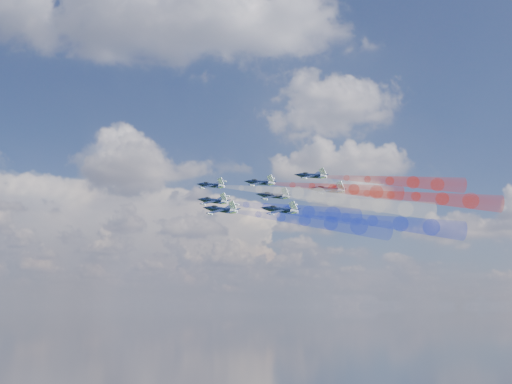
{
  "coord_description": "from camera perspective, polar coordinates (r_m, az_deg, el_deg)",
  "views": [
    {
      "loc": [
        -9.48,
        -146.13,
        138.01
      ],
      "look_at": [
        -8.96,
        22.68,
        171.1
      ],
      "focal_mm": 41.16,
      "sensor_mm": 36.0,
      "label": 1
    }
  ],
  "objects": [
    {
      "name": "trail_outer_right",
      "position": [
        169.55,
        12.85,
        1.09
      ],
      "size": [
        35.28,
        31.55,
        13.81
      ],
      "primitive_type": null,
      "rotation": [
        0.21,
        -0.37,
        0.79
      ],
      "color": "red"
    },
    {
      "name": "trail_center_third",
      "position": [
        153.09,
        9.56,
        -1.1
      ],
      "size": [
        35.28,
        31.55,
        13.81
      ],
      "primitive_type": null,
      "rotation": [
        0.21,
        -0.37,
        0.79
      ],
      "color": "silver"
    },
    {
      "name": "trail_lead",
      "position": [
        167.3,
        2.15,
        0.08
      ],
      "size": [
        35.28,
        31.55,
        13.81
      ],
      "primitive_type": null,
      "rotation": [
        0.21,
        -0.37,
        0.79
      ],
      "color": "silver"
    },
    {
      "name": "jet_outer_left",
      "position": [
        152.71,
        -3.42,
        -1.73
      ],
      "size": [
        16.85,
        16.45,
        9.46
      ],
      "primitive_type": null,
      "rotation": [
        0.21,
        -0.37,
        0.79
      ],
      "color": "black"
    },
    {
      "name": "jet_lead",
      "position": [
        185.45,
        -4.35,
        0.66
      ],
      "size": [
        16.85,
        16.45,
        9.46
      ],
      "primitive_type": null,
      "rotation": [
        0.21,
        -0.37,
        0.79
      ],
      "color": "black"
    },
    {
      "name": "jet_rear_left",
      "position": [
        152.37,
        2.38,
        -1.75
      ],
      "size": [
        16.85,
        16.45,
        9.46
      ],
      "primitive_type": null,
      "rotation": [
        0.21,
        -0.37,
        0.79
      ],
      "color": "black"
    },
    {
      "name": "jet_inner_right",
      "position": [
        184.21,
        0.41,
        0.94
      ],
      "size": [
        16.85,
        16.45,
        9.46
      ],
      "primitive_type": null,
      "rotation": [
        0.21,
        -0.37,
        0.79
      ],
      "color": "black"
    },
    {
      "name": "trail_rear_right",
      "position": [
        155.04,
        15.27,
        -0.47
      ],
      "size": [
        35.28,
        31.55,
        13.81
      ],
      "primitive_type": null,
      "rotation": [
        0.21,
        -0.37,
        0.79
      ],
      "color": "red"
    },
    {
      "name": "trail_inner_right",
      "position": [
        167.87,
        7.42,
        0.38
      ],
      "size": [
        35.28,
        31.55,
        13.81
      ],
      "primitive_type": null,
      "rotation": [
        0.21,
        -0.37,
        0.79
      ],
      "color": "red"
    },
    {
      "name": "trail_rear_left",
      "position": [
        137.23,
        11.23,
        -2.73
      ],
      "size": [
        35.28,
        31.55,
        13.81
      ],
      "primitive_type": null,
      "rotation": [
        0.21,
        -0.37,
        0.79
      ],
      "color": "#1A2FE2"
    },
    {
      "name": "jet_center_third",
      "position": [
        168.73,
        1.72,
        -0.36
      ],
      "size": [
        16.85,
        16.45,
        9.46
      ],
      "primitive_type": null,
      "rotation": [
        0.21,
        -0.37,
        0.79
      ],
      "color": "black"
    },
    {
      "name": "trail_outer_left",
      "position": [
        135.27,
        4.78,
        -2.75
      ],
      "size": [
        35.28,
        31.55,
        13.81
      ],
      "primitive_type": null,
      "rotation": [
        0.21,
        -0.37,
        0.79
      ],
      "color": "#1A2FE2"
    },
    {
      "name": "jet_inner_left",
      "position": [
        170.48,
        -4.16,
        -0.86
      ],
      "size": [
        16.85,
        16.45,
        9.46
      ],
      "primitive_type": null,
      "rotation": [
        0.21,
        -0.37,
        0.79
      ],
      "color": "black"
    },
    {
      "name": "trail_inner_left",
      "position": [
        152.56,
        3.0,
        -1.68
      ],
      "size": [
        35.28,
        31.55,
        13.81
      ],
      "primitive_type": null,
      "rotation": [
        0.21,
        -0.37,
        0.79
      ],
      "color": "#1A2FE2"
    },
    {
      "name": "jet_outer_right",
      "position": [
        183.89,
        5.42,
        1.59
      ],
      "size": [
        16.85,
        16.45,
        9.46
      ],
      "primitive_type": null,
      "rotation": [
        0.21,
        -0.37,
        0.79
      ],
      "color": "black"
    },
    {
      "name": "jet_rear_right",
      "position": [
        168.53,
        6.98,
        0.21
      ],
      "size": [
        16.85,
        16.45,
        9.46
      ],
      "primitive_type": null,
      "rotation": [
        0.21,
        -0.37,
        0.79
      ],
      "color": "black"
    }
  ]
}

